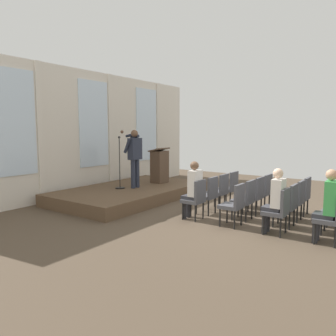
{
  "coord_description": "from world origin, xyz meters",
  "views": [
    {
      "loc": [
        -7.43,
        -2.87,
        2.1
      ],
      "look_at": [
        0.0,
        2.4,
        1.03
      ],
      "focal_mm": 35.26,
      "sensor_mm": 36.0,
      "label": 1
    }
  ],
  "objects_px": {
    "audience_r0_c0": "(193,187)",
    "chair_r2_c1": "(288,203)",
    "chair_r1_c3": "(264,190)",
    "mic_stand": "(120,177)",
    "chair_r1_c2": "(255,193)",
    "chair_r0_c1": "(209,193)",
    "lectern": "(160,166)",
    "chair_r0_c3": "(230,186)",
    "chair_r2_c2": "(296,198)",
    "chair_r1_c0": "(234,202)",
    "audience_r2_c0": "(275,198)",
    "chair_r0_c0": "(196,197)",
    "chair_r1_c1": "(246,198)",
    "chair_r2_c0": "(279,209)",
    "chair_r0_c2": "(220,189)",
    "speaker": "(134,154)",
    "audience_r3_c0": "(328,203)",
    "chair_r2_c3": "(302,194)",
    "chair_r3_c0": "(332,216)"
  },
  "relations": [
    {
      "from": "audience_r0_c0",
      "to": "chair_r2_c1",
      "type": "relative_size",
      "value": 1.45
    },
    {
      "from": "chair_r1_c3",
      "to": "chair_r2_c1",
      "type": "height_order",
      "value": "same"
    },
    {
      "from": "mic_stand",
      "to": "chair_r1_c2",
      "type": "xyz_separation_m",
      "value": [
        0.65,
        -3.93,
        -0.15
      ]
    },
    {
      "from": "chair_r0_c1",
      "to": "chair_r1_c3",
      "type": "bearing_deg",
      "value": -37.59
    },
    {
      "from": "lectern",
      "to": "chair_r0_c3",
      "type": "distance_m",
      "value": 2.71
    },
    {
      "from": "mic_stand",
      "to": "chair_r2_c2",
      "type": "distance_m",
      "value": 4.93
    },
    {
      "from": "chair_r1_c0",
      "to": "chair_r2_c1",
      "type": "xyz_separation_m",
      "value": [
        0.62,
        -0.96,
        0.0
      ]
    },
    {
      "from": "audience_r2_c0",
      "to": "chair_r2_c1",
      "type": "bearing_deg",
      "value": -7.4
    },
    {
      "from": "chair_r2_c1",
      "to": "audience_r0_c0",
      "type": "bearing_deg",
      "value": 107.32
    },
    {
      "from": "chair_r0_c0",
      "to": "lectern",
      "type": "bearing_deg",
      "value": 51.03
    },
    {
      "from": "chair_r0_c3",
      "to": "chair_r1_c2",
      "type": "distance_m",
      "value": 1.14
    },
    {
      "from": "chair_r1_c1",
      "to": "chair_r2_c0",
      "type": "xyz_separation_m",
      "value": [
        -0.62,
        -0.96,
        0.0
      ]
    },
    {
      "from": "chair_r0_c3",
      "to": "chair_r1_c2",
      "type": "relative_size",
      "value": 1.0
    },
    {
      "from": "chair_r2_c0",
      "to": "chair_r1_c1",
      "type": "bearing_deg",
      "value": 57.0
    },
    {
      "from": "mic_stand",
      "to": "chair_r1_c2",
      "type": "height_order",
      "value": "mic_stand"
    },
    {
      "from": "chair_r2_c0",
      "to": "chair_r2_c2",
      "type": "bearing_deg",
      "value": 0.0
    },
    {
      "from": "lectern",
      "to": "chair_r0_c0",
      "type": "relative_size",
      "value": 1.23
    },
    {
      "from": "chair_r0_c2",
      "to": "audience_r0_c0",
      "type": "bearing_deg",
      "value": 176.36
    },
    {
      "from": "chair_r0_c3",
      "to": "chair_r1_c0",
      "type": "xyz_separation_m",
      "value": [
        -1.86,
        -0.96,
        0.0
      ]
    },
    {
      "from": "lectern",
      "to": "chair_r2_c0",
      "type": "xyz_separation_m",
      "value": [
        -2.16,
        -4.58,
        -0.36
      ]
    },
    {
      "from": "chair_r2_c1",
      "to": "speaker",
      "type": "bearing_deg",
      "value": 85.98
    },
    {
      "from": "speaker",
      "to": "lectern",
      "type": "xyz_separation_m",
      "value": [
        1.21,
        -0.03,
        -0.46
      ]
    },
    {
      "from": "chair_r0_c0",
      "to": "audience_r2_c0",
      "type": "distance_m",
      "value": 1.84
    },
    {
      "from": "speaker",
      "to": "audience_r0_c0",
      "type": "xyz_separation_m",
      "value": [
        -0.94,
        -2.62,
        -0.6
      ]
    },
    {
      "from": "mic_stand",
      "to": "chair_r0_c0",
      "type": "xyz_separation_m",
      "value": [
        -0.59,
        -2.97,
        -0.15
      ]
    },
    {
      "from": "chair_r0_c1",
      "to": "chair_r0_c3",
      "type": "relative_size",
      "value": 1.0
    },
    {
      "from": "chair_r0_c0",
      "to": "chair_r0_c2",
      "type": "xyz_separation_m",
      "value": [
        1.24,
        0.0,
        0.0
      ]
    },
    {
      "from": "chair_r1_c3",
      "to": "audience_r2_c0",
      "type": "distance_m",
      "value": 2.07
    },
    {
      "from": "chair_r0_c0",
      "to": "chair_r1_c2",
      "type": "distance_m",
      "value": 1.57
    },
    {
      "from": "chair_r0_c2",
      "to": "chair_r2_c2",
      "type": "relative_size",
      "value": 1.0
    },
    {
      "from": "speaker",
      "to": "chair_r2_c0",
      "type": "xyz_separation_m",
      "value": [
        -0.94,
        -4.61,
        -0.82
      ]
    },
    {
      "from": "chair_r0_c1",
      "to": "chair_r0_c2",
      "type": "bearing_deg",
      "value": 0.0
    },
    {
      "from": "lectern",
      "to": "chair_r0_c1",
      "type": "relative_size",
      "value": 1.23
    },
    {
      "from": "chair_r2_c0",
      "to": "chair_r2_c1",
      "type": "height_order",
      "value": "same"
    },
    {
      "from": "audience_r3_c0",
      "to": "audience_r2_c0",
      "type": "bearing_deg",
      "value": 90.0
    },
    {
      "from": "chair_r0_c0",
      "to": "chair_r1_c3",
      "type": "bearing_deg",
      "value": -27.17
    },
    {
      "from": "chair_r0_c1",
      "to": "audience_r2_c0",
      "type": "relative_size",
      "value": 0.7
    },
    {
      "from": "speaker",
      "to": "chair_r2_c2",
      "type": "xyz_separation_m",
      "value": [
        0.3,
        -4.61,
        -0.82
      ]
    },
    {
      "from": "chair_r0_c3",
      "to": "chair_r2_c2",
      "type": "distance_m",
      "value": 2.01
    },
    {
      "from": "speaker",
      "to": "chair_r2_c3",
      "type": "xyz_separation_m",
      "value": [
        0.92,
        -4.61,
        -0.82
      ]
    },
    {
      "from": "speaker",
      "to": "chair_r1_c0",
      "type": "xyz_separation_m",
      "value": [
        -0.94,
        -3.65,
        -0.82
      ]
    },
    {
      "from": "chair_r2_c3",
      "to": "audience_r3_c0",
      "type": "distance_m",
      "value": 2.07
    },
    {
      "from": "speaker",
      "to": "mic_stand",
      "type": "bearing_deg",
      "value": 141.87
    },
    {
      "from": "audience_r0_c0",
      "to": "chair_r2_c1",
      "type": "xyz_separation_m",
      "value": [
        0.62,
        -1.99,
        -0.22
      ]
    },
    {
      "from": "chair_r1_c0",
      "to": "chair_r1_c1",
      "type": "bearing_deg",
      "value": 0.0
    },
    {
      "from": "chair_r0_c0",
      "to": "chair_r2_c2",
      "type": "bearing_deg",
      "value": -57.0
    },
    {
      "from": "chair_r2_c1",
      "to": "chair_r3_c0",
      "type": "distance_m",
      "value": 1.14
    },
    {
      "from": "chair_r0_c3",
      "to": "chair_r3_c0",
      "type": "xyz_separation_m",
      "value": [
        -1.86,
        -2.87,
        0.0
      ]
    },
    {
      "from": "speaker",
      "to": "chair_r2_c2",
      "type": "relative_size",
      "value": 1.85
    },
    {
      "from": "audience_r0_c0",
      "to": "audience_r2_c0",
      "type": "distance_m",
      "value": 1.91
    }
  ]
}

